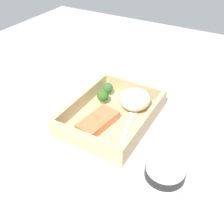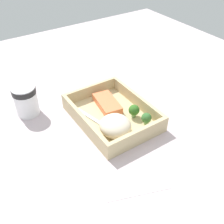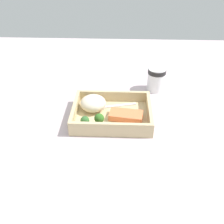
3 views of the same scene
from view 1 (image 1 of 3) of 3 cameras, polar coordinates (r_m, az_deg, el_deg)
ground_plane at (r=73.26cm, az=0.00°, el=-2.29°), size 160.00×160.00×2.00cm
takeout_tray at (r=72.24cm, az=0.00°, el=-1.32°), size 27.59×20.83×1.20cm
tray_rim at (r=70.60cm, az=0.00°, el=0.35°), size 27.59×20.83×4.10cm
salmon_fillet at (r=68.44cm, az=-3.07°, el=-2.10°), size 12.23×7.42×2.25cm
mashed_potatoes at (r=74.02cm, az=5.03°, el=2.82°), size 9.28×9.04×5.45cm
broccoli_floret_1 at (r=79.37cm, az=-0.89°, el=5.18°), size 3.06×3.06×3.86cm
broccoli_floret_2 at (r=75.40cm, az=-2.03°, el=3.48°), size 3.37×3.37×4.31cm
fork at (r=69.78cm, az=3.89°, el=-2.20°), size 15.74×5.36×0.44cm
paper_cup at (r=51.81cm, az=11.04°, el=-14.84°), size 7.36×7.36×9.84cm
receipt_slip at (r=87.52cm, az=12.51°, el=5.03°), size 12.24×17.21×0.24cm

